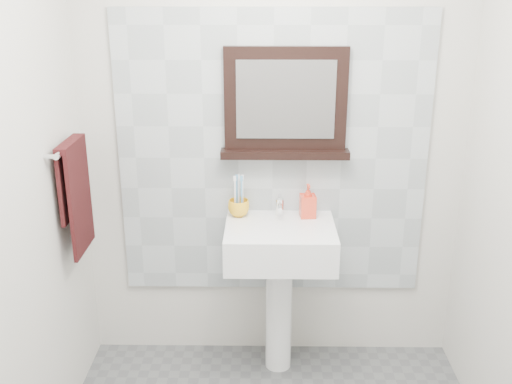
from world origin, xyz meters
TOP-DOWN VIEW (x-y plane):
  - back_wall at (0.00, 1.10)m, footprint 2.00×0.01m
  - splashback at (0.00, 1.09)m, footprint 1.60×0.02m
  - pedestal_sink at (0.04, 0.87)m, footprint 0.55×0.44m
  - toothbrush_cup at (-0.17, 1.00)m, footprint 0.13×0.13m
  - toothbrushes at (-0.17, 1.00)m, footprint 0.05×0.04m
  - soap_dispenser at (0.18, 0.99)m, footprint 0.09×0.09m
  - framed_mirror at (0.06, 1.06)m, footprint 0.65×0.11m
  - towel_bar at (-0.95, 0.77)m, footprint 0.07×0.40m
  - hand_towel at (-0.94, 0.77)m, footprint 0.06×0.30m

SIDE VIEW (x-z plane):
  - pedestal_sink at x=0.04m, z-range 0.20..1.16m
  - toothbrush_cup at x=-0.17m, z-range 0.86..0.95m
  - soap_dispenser at x=0.18m, z-range 0.86..1.04m
  - toothbrushes at x=-0.17m, z-range 0.88..1.09m
  - hand_towel at x=-0.94m, z-range 0.81..1.36m
  - splashback at x=0.00m, z-range 0.40..1.90m
  - back_wall at x=0.00m, z-range 0.00..2.50m
  - towel_bar at x=-0.95m, z-range 1.28..1.31m
  - framed_mirror at x=0.06m, z-range 1.15..1.71m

